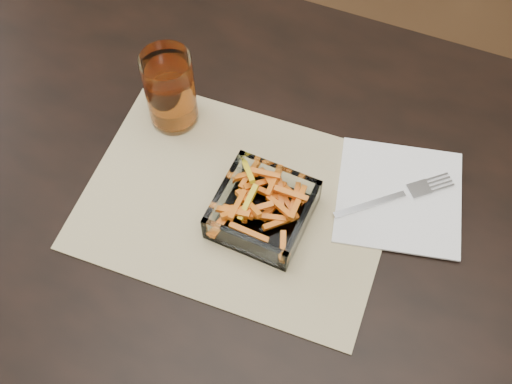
# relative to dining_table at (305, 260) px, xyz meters

# --- Properties ---
(dining_table) EXTENTS (1.60, 0.90, 0.75)m
(dining_table) POSITION_rel_dining_table_xyz_m (0.00, 0.00, 0.00)
(dining_table) COLOR black
(dining_table) RESTS_ON ground
(placemat) EXTENTS (0.46, 0.34, 0.00)m
(placemat) POSITION_rel_dining_table_xyz_m (-0.12, 0.01, 0.09)
(placemat) COLOR tan
(placemat) RESTS_ON dining_table
(glass_bowl) EXTENTS (0.14, 0.14, 0.05)m
(glass_bowl) POSITION_rel_dining_table_xyz_m (-0.07, 0.00, 0.11)
(glass_bowl) COLOR white
(glass_bowl) RESTS_ON placemat
(tumbler) EXTENTS (0.08, 0.08, 0.14)m
(tumbler) POSITION_rel_dining_table_xyz_m (-0.27, 0.12, 0.15)
(tumbler) COLOR white
(tumbler) RESTS_ON placemat
(napkin) EXTENTS (0.22, 0.22, 0.00)m
(napkin) POSITION_rel_dining_table_xyz_m (0.11, 0.11, 0.09)
(napkin) COLOR white
(napkin) RESTS_ON placemat
(fork) EXTENTS (0.16, 0.14, 0.00)m
(fork) POSITION_rel_dining_table_xyz_m (0.10, 0.11, 0.10)
(fork) COLOR silver
(fork) RESTS_ON napkin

